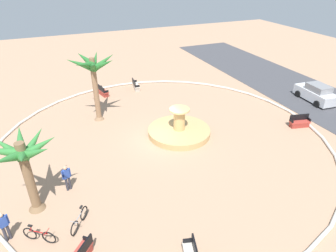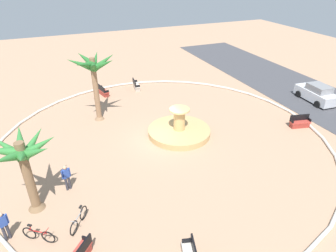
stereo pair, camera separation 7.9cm
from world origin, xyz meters
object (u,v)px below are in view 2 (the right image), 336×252
(palm_tree_by_curb, at_px, (23,158))
(bench_east, at_px, (136,86))
(bicycle_red_frame, at_px, (79,220))
(bench_southeast, at_px, (300,123))
(fountain, at_px, (179,131))
(bench_north, at_px, (103,92))
(person_cyclist_photo, at_px, (66,176))
(parked_car_leftmost, at_px, (316,94))
(person_cyclist_helmet, at_px, (4,225))
(palm_tree_near_fountain, at_px, (93,71))
(bicycle_by_lamppost, at_px, (39,235))

(palm_tree_by_curb, relative_size, bench_east, 2.66)
(bicycle_red_frame, bearing_deg, bench_southeast, 101.57)
(bicycle_red_frame, bearing_deg, fountain, 126.96)
(bench_north, bearing_deg, person_cyclist_photo, -19.91)
(bicycle_red_frame, bearing_deg, bench_north, 164.23)
(palm_tree_by_curb, distance_m, bench_east, 17.49)
(parked_car_leftmost, bearing_deg, bench_southeast, -57.03)
(fountain, xyz_separation_m, bench_southeast, (2.62, 9.29, 0.04))
(person_cyclist_helmet, bearing_deg, bench_north, 153.50)
(bench_north, relative_size, bench_southeast, 1.00)
(person_cyclist_helmet, height_order, parked_car_leftmost, person_cyclist_helmet)
(fountain, xyz_separation_m, palm_tree_near_fountain, (-4.78, -5.14, 3.90))
(fountain, distance_m, person_cyclist_helmet, 12.87)
(palm_tree_near_fountain, xyz_separation_m, bench_east, (-5.21, 4.83, -3.86))
(bench_east, bearing_deg, palm_tree_near_fountain, -42.83)
(fountain, height_order, bench_east, fountain)
(person_cyclist_helmet, bearing_deg, fountain, 116.62)
(fountain, relative_size, bench_north, 2.82)
(palm_tree_by_curb, height_order, bench_north, palm_tree_by_curb)
(bench_north, height_order, person_cyclist_helmet, person_cyclist_helmet)
(palm_tree_near_fountain, relative_size, bench_north, 3.28)
(palm_tree_by_curb, bearing_deg, parked_car_leftmost, 101.03)
(palm_tree_by_curb, relative_size, bicycle_red_frame, 3.03)
(bicycle_red_frame, bearing_deg, bicycle_by_lamppost, -83.27)
(palm_tree_by_curb, distance_m, bicycle_by_lamppost, 3.69)
(palm_tree_by_curb, xyz_separation_m, bicycle_red_frame, (2.09, 1.93, -2.88))
(palm_tree_by_curb, relative_size, person_cyclist_photo, 2.67)
(palm_tree_near_fountain, bearing_deg, bench_east, 137.17)
(palm_tree_by_curb, xyz_separation_m, parked_car_leftmost, (-4.78, 24.53, -2.49))
(palm_tree_near_fountain, distance_m, bicycle_red_frame, 12.05)
(bench_north, bearing_deg, bench_east, 93.58)
(palm_tree_by_curb, distance_m, bench_north, 15.61)
(bench_east, height_order, parked_car_leftmost, parked_car_leftmost)
(person_cyclist_photo, bearing_deg, bicycle_by_lamppost, -27.42)
(bicycle_red_frame, bearing_deg, palm_tree_near_fountain, 164.13)
(person_cyclist_helmet, bearing_deg, bicycle_red_frame, 81.99)
(fountain, height_order, bicycle_by_lamppost, fountain)
(bicycle_red_frame, bearing_deg, parked_car_leftmost, 106.90)
(palm_tree_near_fountain, relative_size, person_cyclist_helmet, 3.27)
(palm_tree_by_curb, distance_m, person_cyclist_photo, 3.06)
(parked_car_leftmost, bearing_deg, fountain, -87.39)
(palm_tree_by_curb, height_order, bicycle_by_lamppost, palm_tree_by_curb)
(palm_tree_by_curb, height_order, person_cyclist_helmet, palm_tree_by_curb)
(palm_tree_near_fountain, bearing_deg, bench_southeast, 62.82)
(palm_tree_by_curb, height_order, bicycle_red_frame, palm_tree_by_curb)
(palm_tree_by_curb, distance_m, bench_southeast, 19.75)
(bench_east, relative_size, parked_car_leftmost, 0.40)
(bench_north, bearing_deg, bench_southeast, 46.41)
(fountain, distance_m, bench_north, 10.47)
(palm_tree_by_curb, xyz_separation_m, person_cyclist_helmet, (1.63, -1.31, -2.33))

